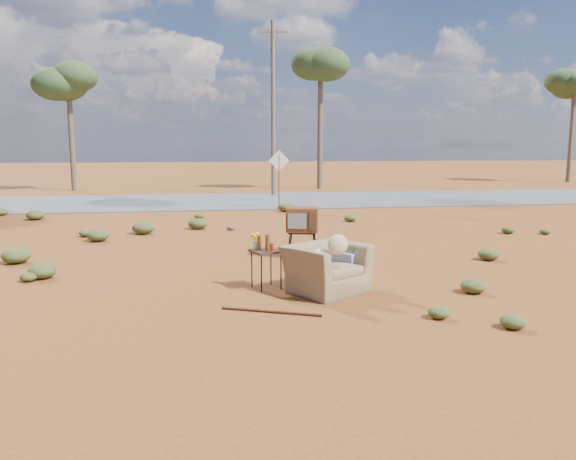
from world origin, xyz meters
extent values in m
plane|color=brown|center=(0.00, 0.00, 0.00)|extent=(140.00, 140.00, 0.00)
cube|color=#565659|center=(0.00, 15.00, 0.02)|extent=(140.00, 7.00, 0.04)
imported|color=olive|center=(0.56, -0.18, 0.52)|extent=(1.43, 1.31, 1.05)
ellipsoid|color=#D3B481|center=(0.48, -0.16, 0.61)|extent=(0.38, 0.38, 0.22)
ellipsoid|color=#D3B481|center=(0.71, -0.32, 0.81)|extent=(0.33, 0.17, 0.33)
cube|color=#213D99|center=(0.96, 0.22, 0.31)|extent=(0.85, 0.93, 0.61)
cube|color=black|center=(0.70, 2.76, 0.54)|extent=(0.69, 0.59, 0.03)
cylinder|color=black|center=(0.39, 2.62, 0.27)|extent=(0.03, 0.03, 0.54)
cylinder|color=black|center=(0.91, 2.49, 0.27)|extent=(0.03, 0.03, 0.54)
cylinder|color=black|center=(0.49, 3.03, 0.27)|extent=(0.03, 0.03, 0.54)
cylinder|color=black|center=(1.02, 2.89, 0.27)|extent=(0.03, 0.03, 0.54)
cube|color=brown|center=(0.70, 2.76, 0.81)|extent=(0.77, 0.67, 0.51)
cube|color=slate|center=(0.54, 2.52, 0.81)|extent=(0.39, 0.12, 0.32)
cube|color=#472D19|center=(0.86, 2.44, 0.81)|extent=(0.15, 0.06, 0.36)
cube|color=#3D2716|center=(-0.38, 0.21, 0.64)|extent=(0.58, 0.58, 0.04)
cylinder|color=black|center=(-0.49, -0.03, 0.32)|extent=(0.02, 0.02, 0.64)
cylinder|color=black|center=(-0.15, 0.10, 0.32)|extent=(0.02, 0.02, 0.64)
cylinder|color=black|center=(-0.62, 0.31, 0.32)|extent=(0.02, 0.02, 0.64)
cylinder|color=black|center=(-0.28, 0.44, 0.32)|extent=(0.02, 0.02, 0.64)
cylinder|color=#4D2A0C|center=(-0.50, 0.21, 0.77)|extent=(0.06, 0.06, 0.24)
cylinder|color=#4D2A0C|center=(-0.38, 0.13, 0.78)|extent=(0.06, 0.06, 0.26)
cylinder|color=#245429|center=(-0.33, 0.32, 0.77)|extent=(0.05, 0.05, 0.22)
cylinder|color=red|center=(-0.30, 0.14, 0.72)|extent=(0.06, 0.06, 0.12)
cylinder|color=silver|center=(-0.56, 0.29, 0.72)|extent=(0.07, 0.07, 0.13)
ellipsoid|color=yellow|center=(-0.56, 0.29, 0.87)|extent=(0.15, 0.15, 0.11)
cylinder|color=#471D12|center=(-0.49, -1.21, 0.02)|extent=(1.39, 0.63, 0.04)
cylinder|color=brown|center=(1.50, 12.00, 1.00)|extent=(0.06, 0.06, 2.00)
cube|color=silver|center=(1.50, 12.00, 1.80)|extent=(0.78, 0.04, 0.78)
cylinder|color=brown|center=(-8.00, 22.00, 3.00)|extent=(0.28, 0.28, 6.00)
ellipsoid|color=#354C27|center=(-8.00, 22.00, 5.50)|extent=(3.20, 3.20, 2.20)
cylinder|color=brown|center=(5.00, 21.00, 3.50)|extent=(0.28, 0.28, 7.00)
ellipsoid|color=#354C27|center=(5.00, 21.00, 6.50)|extent=(3.20, 3.20, 2.20)
cylinder|color=brown|center=(22.00, 24.00, 3.25)|extent=(0.28, 0.28, 6.50)
ellipsoid|color=#354C27|center=(22.00, 24.00, 6.00)|extent=(3.20, 3.20, 2.20)
cylinder|color=brown|center=(2.00, 17.50, 4.00)|extent=(0.20, 0.20, 8.00)
cube|color=brown|center=(2.00, 17.50, 7.50)|extent=(1.40, 0.10, 0.10)
ellipsoid|color=#4D5826|center=(-5.20, 3.00, 0.15)|extent=(0.56, 0.56, 0.31)
ellipsoid|color=#4D5826|center=(4.50, 1.80, 0.12)|extent=(0.44, 0.44, 0.24)
ellipsoid|color=#4D5826|center=(-3.00, 6.50, 0.17)|extent=(0.60, 0.60, 0.33)
ellipsoid|color=#4D5826|center=(6.80, 5.00, 0.10)|extent=(0.36, 0.36, 0.20)
ellipsoid|color=#4D5826|center=(3.20, 8.00, 0.11)|extent=(0.40, 0.40, 0.22)
ellipsoid|color=#4D5826|center=(-1.50, 9.50, 0.08)|extent=(0.30, 0.30, 0.17)
camera|label=1|loc=(-1.45, -8.95, 2.40)|focal=35.00mm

